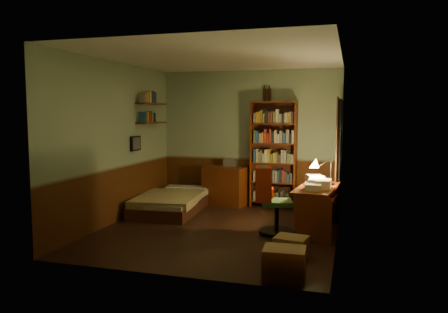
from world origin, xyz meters
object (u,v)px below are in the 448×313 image
(cardboard_box_a, at_px, (284,263))
(cardboard_box_b, at_px, (291,247))
(bed, at_px, (172,196))
(desk, at_px, (317,209))
(mini_stereo, at_px, (230,163))
(dresser, at_px, (225,186))
(desk_lamp, at_px, (331,164))
(bookshelf, at_px, (274,154))
(office_chair, at_px, (277,197))

(cardboard_box_a, relative_size, cardboard_box_b, 1.17)
(bed, xyz_separation_m, cardboard_box_a, (2.45, -2.70, -0.11))
(bed, bearing_deg, cardboard_box_a, -50.97)
(desk, bearing_deg, bed, 171.65)
(mini_stereo, relative_size, cardboard_box_b, 0.65)
(dresser, distance_m, desk_lamp, 2.47)
(desk, bearing_deg, bookshelf, 127.03)
(cardboard_box_b, bearing_deg, bookshelf, 104.13)
(dresser, relative_size, cardboard_box_a, 1.88)
(dresser, xyz_separation_m, bookshelf, (0.93, 0.08, 0.63))
(bed, height_order, cardboard_box_b, bed)
(bookshelf, xyz_separation_m, desk_lamp, (1.12, -1.33, 0.00))
(mini_stereo, distance_m, desk, 2.45)
(desk, distance_m, desk_lamp, 0.73)
(desk_lamp, distance_m, cardboard_box_b, 1.83)
(cardboard_box_a, bearing_deg, cardboard_box_b, 91.52)
(bookshelf, distance_m, cardboard_box_b, 3.11)
(desk, relative_size, cardboard_box_a, 2.85)
(bookshelf, bearing_deg, bed, -150.86)
(dresser, relative_size, cardboard_box_b, 2.19)
(dresser, height_order, office_chair, office_chair)
(desk_lamp, height_order, cardboard_box_a, desk_lamp)
(bed, bearing_deg, office_chair, -28.57)
(bed, xyz_separation_m, cardboard_box_b, (2.43, -2.01, -0.14))
(desk_lamp, bearing_deg, cardboard_box_b, -98.24)
(dresser, bearing_deg, bed, -120.57)
(bed, xyz_separation_m, desk, (2.63, -0.69, 0.07))
(dresser, distance_m, office_chair, 2.21)
(cardboard_box_a, bearing_deg, bookshelf, 101.79)
(bed, distance_m, mini_stereo, 1.36)
(bed, distance_m, cardboard_box_a, 3.64)
(dresser, xyz_separation_m, desk_lamp, (2.04, -1.25, 0.63))
(bed, relative_size, bookshelf, 0.92)
(mini_stereo, relative_size, desk_lamp, 0.39)
(cardboard_box_a, distance_m, cardboard_box_b, 0.68)
(office_chair, height_order, cardboard_box_a, office_chair)
(bed, bearing_deg, bookshelf, 24.22)
(desk, distance_m, cardboard_box_a, 2.02)
(bed, distance_m, office_chair, 2.32)
(desk_lamp, bearing_deg, cardboard_box_a, -93.66)
(mini_stereo, height_order, cardboard_box_a, mini_stereo)
(office_chair, bearing_deg, bed, 142.06)
(bed, xyz_separation_m, office_chair, (2.08, -0.99, 0.27))
(cardboard_box_a, xyz_separation_m, cardboard_box_b, (-0.02, 0.68, -0.03))
(bookshelf, bearing_deg, cardboard_box_a, -76.45)
(desk, bearing_deg, cardboard_box_a, -88.89)
(bed, height_order, dresser, dresser)
(bed, height_order, mini_stereo, mini_stereo)
(desk, bearing_deg, office_chair, -145.48)
(bookshelf, relative_size, desk, 1.57)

